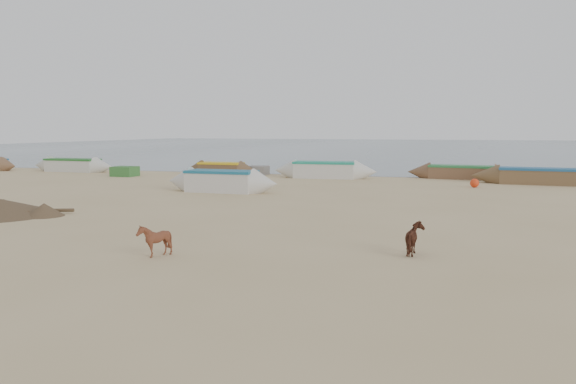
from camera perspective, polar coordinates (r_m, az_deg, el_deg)
name	(u,v)px	position (r m, az deg, el deg)	size (l,w,h in m)	color
ground	(239,252)	(13.51, -5.03, -6.05)	(140.00, 140.00, 0.00)	tan
sea	(429,147)	(94.38, 14.13, 4.49)	(160.00, 160.00, 0.00)	slate
calf_front	(155,240)	(13.20, -13.40, -4.79)	(0.62, 0.70, 0.77)	brown
calf_right	(416,239)	(13.38, 12.89, -4.66)	(0.75, 0.64, 0.75)	#4F2719
near_canoe	(222,181)	(26.15, -6.77, 1.10)	(5.46, 1.37, 1.00)	silver
waterline_canoes	(363,172)	(33.02, 7.63, 2.06)	(61.30, 4.17, 0.98)	brown
beach_clutter	(443,177)	(31.72, 15.49, 1.48)	(43.96, 4.95, 0.64)	#336C30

